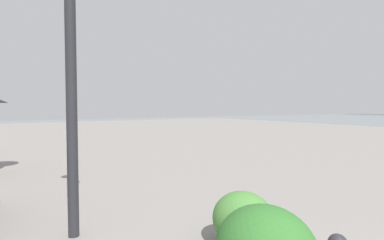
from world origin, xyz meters
TOP-DOWN VIEW (x-y plane):
  - lamppost at (4.18, 0.56)m, footprint 0.98×0.28m
  - shrub_low at (2.73, -1.12)m, footprint 0.80×0.72m

SIDE VIEW (x-z plane):
  - shrub_low at x=2.73m, z-range 0.00..0.68m
  - lamppost at x=4.18m, z-range 0.67..4.76m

